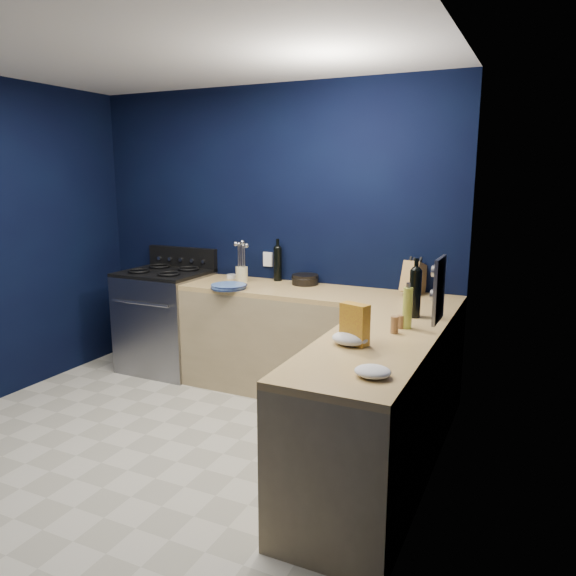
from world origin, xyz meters
The scene contains 27 objects.
floor centered at (0.00, 0.00, -0.01)m, with size 3.50×3.50×0.02m, color #BCB6A5.
ceiling centered at (0.00, 0.00, 2.61)m, with size 3.50×3.50×0.02m, color silver.
wall_back centered at (0.00, 1.76, 1.30)m, with size 3.50×0.02×2.60m, color black.
wall_right centered at (1.76, 0.00, 1.30)m, with size 0.02×3.50×2.60m, color black.
cab_back centered at (0.60, 1.44, 0.43)m, with size 2.30×0.63×0.86m, color tan.
top_back centered at (0.60, 1.44, 0.88)m, with size 2.30×0.63×0.04m, color olive.
cab_right centered at (1.44, 0.29, 0.43)m, with size 0.63×1.67×0.86m, color tan.
top_right centered at (1.44, 0.29, 0.88)m, with size 0.63×1.67×0.04m, color olive.
gas_range centered at (-0.93, 1.42, 0.46)m, with size 0.76×0.66×0.92m, color gray.
oven_door centered at (-0.93, 1.10, 0.45)m, with size 0.59×0.02×0.42m, color black.
cooktop centered at (-0.93, 1.42, 0.94)m, with size 0.76×0.66×0.03m, color black.
backguard centered at (-0.93, 1.72, 1.04)m, with size 0.76×0.06×0.20m, color black.
spice_panel centered at (1.74, 0.55, 1.18)m, with size 0.02×0.28×0.38m, color gray.
wall_outlet centered at (0.00, 1.74, 1.08)m, with size 0.09×0.02×0.13m, color white.
plate_stack centered at (-0.09, 1.20, 0.92)m, with size 0.29×0.29×0.04m, color #4859AD.
ramekin centered at (-0.31, 1.61, 0.92)m, with size 0.09×0.09×0.04m, color white.
utensil_crock centered at (-0.14, 1.51, 0.97)m, with size 0.11×0.11×0.13m, color beige.
wine_bottle_back centered at (0.12, 1.69, 1.05)m, with size 0.07×0.07×0.30m, color black.
lemon_basket centered at (0.41, 1.64, 0.94)m, with size 0.23×0.23×0.09m, color black.
knife_block centered at (1.35, 1.67, 1.02)m, with size 0.13×0.22×0.25m, color olive.
wine_bottle_right centered at (1.52, 0.93, 1.06)m, with size 0.08×0.08×0.32m, color black.
oil_bottle centered at (1.53, 0.64, 1.03)m, with size 0.06×0.06×0.26m, color #A0AB3A.
spice_jar_near centered at (1.49, 0.50, 0.95)m, with size 0.05×0.05×0.10m, color olive.
spice_jar_far centered at (1.50, 0.62, 0.94)m, with size 0.04×0.04×0.08m, color olive.
crouton_bag centered at (1.35, 0.18, 1.02)m, with size 0.16×0.07×0.24m, color #AD4528.
towel_front centered at (1.33, 0.17, 0.94)m, with size 0.21×0.18×0.07m, color white.
towel_end centered at (1.59, -0.26, 0.93)m, with size 0.18×0.16×0.05m, color white.
Camera 1 is at (2.27, -2.65, 1.84)m, focal length 34.25 mm.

